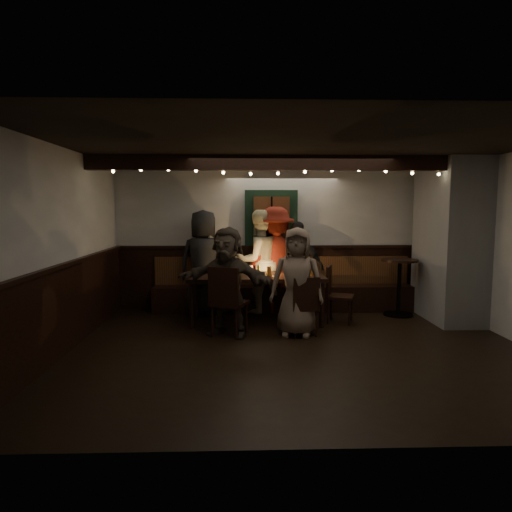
{
  "coord_description": "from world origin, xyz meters",
  "views": [
    {
      "loc": [
        -0.74,
        -5.79,
        1.84
      ],
      "look_at": [
        -0.5,
        1.6,
        1.05
      ],
      "focal_mm": 32.0,
      "sensor_mm": 36.0,
      "label": 1
    }
  ],
  "objects_px": {
    "dining_table": "(256,279)",
    "person_e": "(298,266)",
    "high_top": "(399,280)",
    "person_f": "(227,282)",
    "person_g": "(297,282)",
    "chair_near_right": "(305,303)",
    "person_b": "(224,271)",
    "person_d": "(275,260)",
    "person_c": "(259,261)",
    "person_a": "(204,262)",
    "chair_end": "(335,291)",
    "chair_near_left": "(227,297)"
  },
  "relations": [
    {
      "from": "person_a",
      "to": "person_g",
      "type": "distance_m",
      "value": 2.03
    },
    {
      "from": "chair_near_right",
      "to": "person_g",
      "type": "xyz_separation_m",
      "value": [
        -0.11,
        0.04,
        0.3
      ]
    },
    {
      "from": "chair_end",
      "to": "high_top",
      "type": "distance_m",
      "value": 1.26
    },
    {
      "from": "person_c",
      "to": "person_f",
      "type": "xyz_separation_m",
      "value": [
        -0.5,
        -1.49,
        -0.11
      ]
    },
    {
      "from": "person_b",
      "to": "person_d",
      "type": "xyz_separation_m",
      "value": [
        0.91,
        0.06,
        0.18
      ]
    },
    {
      "from": "person_b",
      "to": "person_d",
      "type": "height_order",
      "value": "person_d"
    },
    {
      "from": "chair_near_right",
      "to": "person_f",
      "type": "relative_size",
      "value": 0.55
    },
    {
      "from": "chair_near_left",
      "to": "person_g",
      "type": "height_order",
      "value": "person_g"
    },
    {
      "from": "person_b",
      "to": "chair_end",
      "type": "bearing_deg",
      "value": -179.11
    },
    {
      "from": "person_e",
      "to": "person_g",
      "type": "distance_m",
      "value": 1.56
    },
    {
      "from": "dining_table",
      "to": "chair_near_right",
      "type": "bearing_deg",
      "value": -50.93
    },
    {
      "from": "high_top",
      "to": "person_f",
      "type": "distance_m",
      "value": 3.11
    },
    {
      "from": "chair_end",
      "to": "person_g",
      "type": "xyz_separation_m",
      "value": [
        -0.71,
        -0.74,
        0.27
      ]
    },
    {
      "from": "person_c",
      "to": "dining_table",
      "type": "bearing_deg",
      "value": 62.94
    },
    {
      "from": "chair_near_right",
      "to": "person_d",
      "type": "height_order",
      "value": "person_d"
    },
    {
      "from": "chair_near_right",
      "to": "person_d",
      "type": "relative_size",
      "value": 0.47
    },
    {
      "from": "dining_table",
      "to": "person_e",
      "type": "xyz_separation_m",
      "value": [
        0.76,
        0.78,
        0.1
      ]
    },
    {
      "from": "person_c",
      "to": "person_f",
      "type": "distance_m",
      "value": 1.58
    },
    {
      "from": "person_e",
      "to": "person_f",
      "type": "height_order",
      "value": "person_e"
    },
    {
      "from": "person_d",
      "to": "person_e",
      "type": "height_order",
      "value": "person_d"
    },
    {
      "from": "person_b",
      "to": "person_c",
      "type": "height_order",
      "value": "person_c"
    },
    {
      "from": "chair_near_right",
      "to": "person_d",
      "type": "bearing_deg",
      "value": 100.91
    },
    {
      "from": "chair_near_right",
      "to": "person_g",
      "type": "height_order",
      "value": "person_g"
    },
    {
      "from": "person_d",
      "to": "person_f",
      "type": "distance_m",
      "value": 1.73
    },
    {
      "from": "chair_near_right",
      "to": "person_g",
      "type": "bearing_deg",
      "value": 157.67
    },
    {
      "from": "chair_near_right",
      "to": "high_top",
      "type": "xyz_separation_m",
      "value": [
        1.79,
        1.21,
        0.13
      ]
    },
    {
      "from": "high_top",
      "to": "person_a",
      "type": "bearing_deg",
      "value": 175.55
    },
    {
      "from": "person_c",
      "to": "person_d",
      "type": "bearing_deg",
      "value": 166.18
    },
    {
      "from": "chair_near_left",
      "to": "person_d",
      "type": "relative_size",
      "value": 0.55
    },
    {
      "from": "person_d",
      "to": "person_e",
      "type": "relative_size",
      "value": 1.16
    },
    {
      "from": "person_b",
      "to": "person_f",
      "type": "xyz_separation_m",
      "value": [
        0.11,
        -1.47,
        0.04
      ]
    },
    {
      "from": "person_b",
      "to": "chair_near_left",
      "type": "bearing_deg",
      "value": 116.97
    },
    {
      "from": "person_b",
      "to": "person_g",
      "type": "bearing_deg",
      "value": 149.81
    },
    {
      "from": "high_top",
      "to": "person_e",
      "type": "relative_size",
      "value": 0.61
    },
    {
      "from": "chair_end",
      "to": "person_f",
      "type": "bearing_deg",
      "value": -156.74
    },
    {
      "from": "chair_end",
      "to": "person_d",
      "type": "distance_m",
      "value": 1.28
    },
    {
      "from": "person_g",
      "to": "person_f",
      "type": "bearing_deg",
      "value": -169.3
    },
    {
      "from": "person_e",
      "to": "person_a",
      "type": "bearing_deg",
      "value": 29.33
    },
    {
      "from": "dining_table",
      "to": "person_f",
      "type": "bearing_deg",
      "value": -119.99
    },
    {
      "from": "person_a",
      "to": "person_e",
      "type": "bearing_deg",
      "value": -164.6
    },
    {
      "from": "chair_end",
      "to": "person_f",
      "type": "distance_m",
      "value": 1.87
    },
    {
      "from": "high_top",
      "to": "person_b",
      "type": "relative_size",
      "value": 0.65
    },
    {
      "from": "dining_table",
      "to": "chair_near_right",
      "type": "distance_m",
      "value": 1.07
    },
    {
      "from": "chair_near_right",
      "to": "person_b",
      "type": "height_order",
      "value": "person_b"
    },
    {
      "from": "high_top",
      "to": "chair_end",
      "type": "bearing_deg",
      "value": -160.5
    },
    {
      "from": "person_f",
      "to": "person_g",
      "type": "height_order",
      "value": "person_f"
    },
    {
      "from": "person_e",
      "to": "high_top",
      "type": "bearing_deg",
      "value": -168.0
    },
    {
      "from": "dining_table",
      "to": "person_a",
      "type": "xyz_separation_m",
      "value": [
        -0.88,
        0.65,
        0.2
      ]
    },
    {
      "from": "person_a",
      "to": "person_f",
      "type": "xyz_separation_m",
      "value": [
        0.45,
        -1.41,
        -0.11
      ]
    },
    {
      "from": "person_f",
      "to": "person_g",
      "type": "relative_size",
      "value": 1.01
    }
  ]
}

